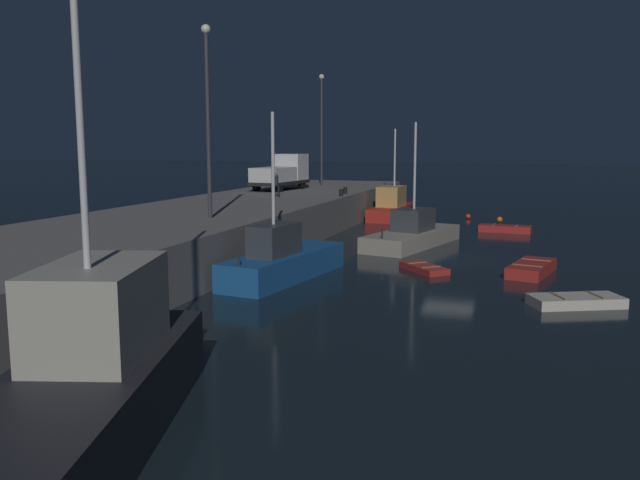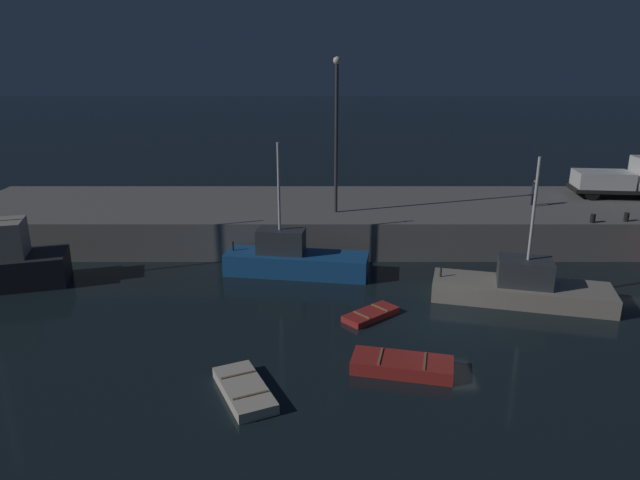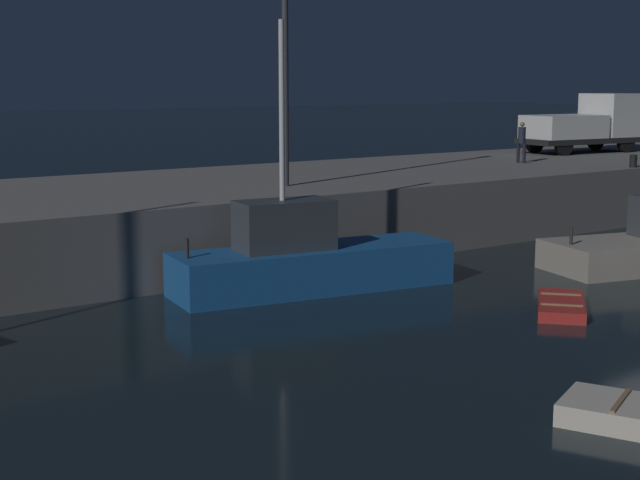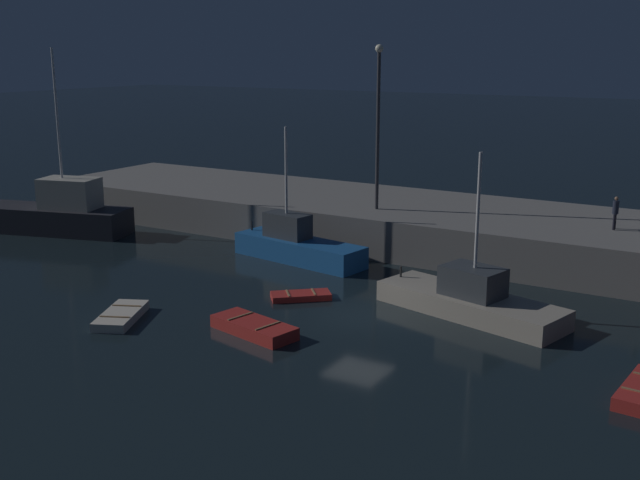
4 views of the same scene
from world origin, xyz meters
TOP-DOWN VIEW (x-y plane):
  - pier_quay at (0.00, 13.09)m, footprint 56.11×10.05m
  - fishing_boat_white at (-7.03, 6.20)m, footprint 7.82×3.23m
  - rowboat_blue_far at (-3.34, 0.74)m, footprint 2.71×2.56m
  - lamp_post_west at (-4.67, 10.80)m, footprint 0.44×0.44m
  - utility_truck at (14.48, 14.52)m, footprint 6.24×2.87m
  - dockworker at (7.75, 12.32)m, footprint 0.32×0.44m
  - bollard_central at (9.76, 8.44)m, footprint 0.28×0.28m

SIDE VIEW (x-z plane):
  - rowboat_blue_far at x=-3.34m, z-range -0.02..0.30m
  - fishing_boat_white at x=-7.03m, z-range -2.70..4.33m
  - pier_quay at x=0.00m, z-range 0.00..2.23m
  - bollard_central at x=9.76m, z-range 2.23..2.71m
  - dockworker at x=7.75m, z-range 2.34..3.99m
  - utility_truck at x=14.48m, z-range 2.16..4.86m
  - lamp_post_west at x=-4.67m, z-range 2.91..11.87m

